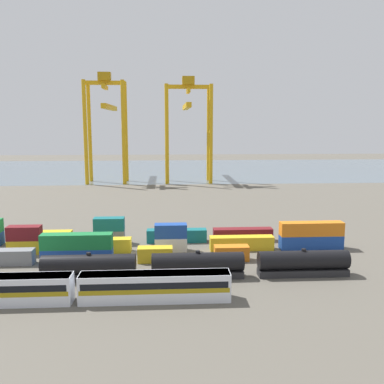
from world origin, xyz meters
TOP-DOWN VIEW (x-y plane):
  - ground_plane at (0.00, 40.00)m, footprint 420.00×420.00m
  - harbour_water at (0.00, 143.90)m, footprint 400.00×110.00m
  - passenger_train at (-6.65, -22.00)m, footprint 41.67×3.14m
  - freight_tank_row at (10.39, -13.64)m, footprint 47.76×2.91m
  - shipping_container_2 at (-9.83, -5.37)m, footprint 12.10×2.44m
  - shipping_container_3 at (-9.83, -5.37)m, footprint 12.10×2.44m
  - shipping_container_4 at (3.56, -5.37)m, footprint 6.04×2.44m
  - shipping_container_5 at (16.95, -5.37)m, footprint 6.04×2.44m
  - shipping_container_8 at (-20.60, 0.82)m, footprint 6.04×2.44m
  - shipping_container_9 at (-20.60, 0.82)m, footprint 6.04×2.44m
  - shipping_container_10 at (-7.13, 0.82)m, footprint 12.10×2.44m
  - shipping_container_11 at (6.35, 0.82)m, footprint 6.04×2.44m
  - shipping_container_12 at (6.35, 0.82)m, footprint 6.04×2.44m
  - shipping_container_13 at (19.83, 0.82)m, footprint 12.10×2.44m
  - shipping_container_14 at (33.31, 0.82)m, footprint 12.10×2.44m
  - shipping_container_15 at (33.31, 0.82)m, footprint 12.10×2.44m
  - shipping_container_18 at (-19.48, 7.01)m, footprint 12.10×2.44m
  - shipping_container_19 at (-5.94, 7.01)m, footprint 6.04×2.44m
  - shipping_container_20 at (-5.94, 7.01)m, footprint 6.04×2.44m
  - shipping_container_21 at (7.61, 7.01)m, footprint 12.10×2.44m
  - shipping_container_22 at (21.15, 7.01)m, footprint 12.10×2.44m
  - gantry_crane_west at (-18.19, 99.51)m, footprint 16.27×37.97m
  - gantry_crane_central at (14.56, 99.98)m, footprint 18.91×40.82m

SIDE VIEW (x-z plane):
  - ground_plane at x=0.00m, z-range 0.00..0.00m
  - harbour_water at x=0.00m, z-range 0.00..0.01m
  - shipping_container_2 at x=-9.83m, z-range 0.00..2.60m
  - shipping_container_4 at x=3.56m, z-range 0.00..2.60m
  - shipping_container_5 at x=16.95m, z-range 0.00..2.60m
  - shipping_container_8 at x=-20.60m, z-range 0.00..2.60m
  - shipping_container_10 at x=-7.13m, z-range 0.00..2.60m
  - shipping_container_11 at x=6.35m, z-range 0.00..2.60m
  - shipping_container_13 at x=19.83m, z-range 0.00..2.60m
  - shipping_container_14 at x=33.31m, z-range 0.00..2.60m
  - shipping_container_18 at x=-19.48m, z-range 0.00..2.60m
  - shipping_container_19 at x=-5.94m, z-range 0.00..2.60m
  - shipping_container_21 at x=7.61m, z-range 0.00..2.60m
  - shipping_container_22 at x=21.15m, z-range 0.00..2.60m
  - freight_tank_row at x=10.39m, z-range -0.12..4.25m
  - passenger_train at x=-6.65m, z-range 0.19..4.09m
  - shipping_container_3 at x=-9.83m, z-range 2.60..5.20m
  - shipping_container_9 at x=-20.60m, z-range 2.60..5.20m
  - shipping_container_12 at x=6.35m, z-range 2.60..5.20m
  - shipping_container_15 at x=33.31m, z-range 2.60..5.20m
  - shipping_container_20 at x=-5.94m, z-range 2.60..5.20m
  - gantry_crane_central at x=14.56m, z-range 5.05..47.05m
  - gantry_crane_west at x=-18.19m, z-range 4.58..47.94m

